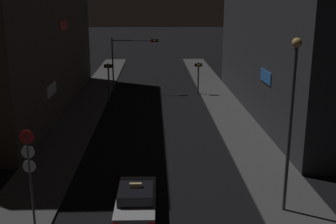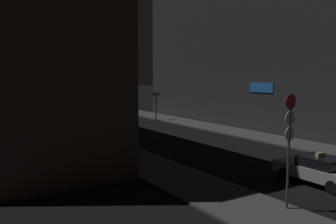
{
  "view_description": "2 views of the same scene",
  "coord_description": "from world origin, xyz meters",
  "px_view_note": "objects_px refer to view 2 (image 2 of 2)",
  "views": [
    {
      "loc": [
        -0.15,
        -9.05,
        9.77
      ],
      "look_at": [
        0.83,
        19.53,
        2.05
      ],
      "focal_mm": 44.33,
      "sensor_mm": 36.0,
      "label": 1
    },
    {
      "loc": [
        -16.85,
        -2.23,
        5.51
      ],
      "look_at": [
        -1.83,
        21.49,
        2.54
      ],
      "focal_mm": 38.51,
      "sensor_mm": 36.0,
      "label": 2
    }
  ],
  "objects_px": {
    "taxi": "(319,170)",
    "traffic_light_right_kerb": "(156,100)",
    "traffic_light_overhead": "(93,86)",
    "sign_pole_left": "(289,140)",
    "traffic_light_left_kerb": "(92,103)"
  },
  "relations": [
    {
      "from": "taxi",
      "to": "traffic_light_right_kerb",
      "type": "distance_m",
      "value": 26.24
    },
    {
      "from": "traffic_light_overhead",
      "to": "sign_pole_left",
      "type": "bearing_deg",
      "value": -95.21
    },
    {
      "from": "traffic_light_overhead",
      "to": "sign_pole_left",
      "type": "xyz_separation_m",
      "value": [
        -2.59,
        -28.43,
        -1.32
      ]
    },
    {
      "from": "taxi",
      "to": "traffic_light_left_kerb",
      "type": "xyz_separation_m",
      "value": [
        -3.52,
        22.29,
        2.03
      ]
    },
    {
      "from": "taxi",
      "to": "traffic_light_overhead",
      "type": "xyz_separation_m",
      "value": [
        -1.69,
        26.85,
        3.51
      ]
    },
    {
      "from": "sign_pole_left",
      "to": "traffic_light_overhead",
      "type": "bearing_deg",
      "value": 84.79
    },
    {
      "from": "traffic_light_right_kerb",
      "to": "traffic_light_left_kerb",
      "type": "bearing_deg",
      "value": -160.19
    },
    {
      "from": "taxi",
      "to": "traffic_light_left_kerb",
      "type": "relative_size",
      "value": 1.16
    },
    {
      "from": "taxi",
      "to": "traffic_light_right_kerb",
      "type": "relative_size",
      "value": 1.3
    },
    {
      "from": "traffic_light_overhead",
      "to": "traffic_light_left_kerb",
      "type": "xyz_separation_m",
      "value": [
        -1.83,
        -4.56,
        -1.48
      ]
    },
    {
      "from": "traffic_light_left_kerb",
      "to": "traffic_light_right_kerb",
      "type": "relative_size",
      "value": 1.13
    },
    {
      "from": "traffic_light_left_kerb",
      "to": "sign_pole_left",
      "type": "bearing_deg",
      "value": -91.83
    },
    {
      "from": "traffic_light_left_kerb",
      "to": "traffic_light_overhead",
      "type": "bearing_deg",
      "value": 68.09
    },
    {
      "from": "taxi",
      "to": "traffic_light_left_kerb",
      "type": "distance_m",
      "value": 22.66
    },
    {
      "from": "taxi",
      "to": "traffic_light_overhead",
      "type": "bearing_deg",
      "value": 93.6
    }
  ]
}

